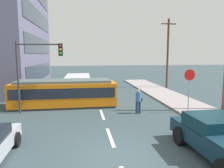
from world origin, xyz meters
name	(u,v)px	position (x,y,z in m)	size (l,w,h in m)	color
ground_plane	(97,102)	(0.00, 10.00, 0.00)	(120.00, 120.00, 0.00)	#35464B
sidewalk_curb_right	(196,110)	(6.80, 6.00, 0.07)	(3.20, 36.00, 0.14)	#9A9192
lane_stripe_1	(110,137)	(0.00, 2.00, 0.01)	(0.16, 2.40, 0.01)	silver
lane_stripe_2	(102,114)	(0.00, 6.00, 0.01)	(0.16, 2.40, 0.01)	silver
lane_stripe_3	(94,92)	(0.00, 14.78, 0.01)	(0.16, 2.40, 0.01)	silver
lane_stripe_4	(91,84)	(0.00, 20.78, 0.01)	(0.16, 2.40, 0.01)	silver
streetcar_tram	(64,93)	(-2.66, 8.78, 1.07)	(7.87, 2.56, 2.07)	orange
city_bus	(78,83)	(-1.70, 14.96, 1.03)	(2.64, 5.92, 1.78)	#BBBDC2
pedestrian_crossing	(138,100)	(2.48, 5.92, 0.94)	(0.49, 0.36, 1.67)	#18324E
pickup_truck_parked	(222,139)	(3.97, -0.73, 0.80)	(2.33, 5.02, 1.55)	#112D3C
parked_sedan_mid	(36,91)	(-5.54, 12.74, 0.62)	(2.12, 4.34, 1.19)	black
stop_sign	(189,81)	(5.91, 5.52, 2.19)	(0.76, 0.07, 2.88)	gray
traffic_light_mast	(36,63)	(-4.34, 7.18, 3.45)	(3.08, 0.33, 4.89)	#333333
utility_pole_mid	(168,52)	(8.93, 16.49, 4.27)	(1.80, 0.24, 8.17)	#553620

